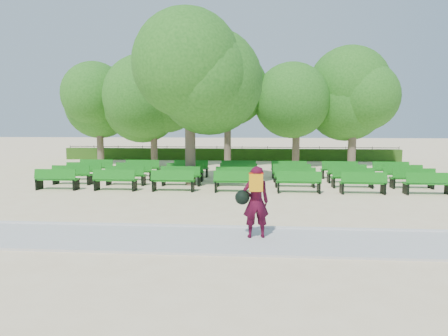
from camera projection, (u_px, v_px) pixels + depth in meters
name	position (u px, v px, depth m)	size (l,w,h in m)	color
ground	(208.00, 190.00, 17.30)	(120.00, 120.00, 0.00)	beige
paving	(174.00, 239.00, 9.96)	(30.00, 2.20, 0.06)	#B8B7B3
curb	(182.00, 227.00, 11.10)	(30.00, 0.12, 0.10)	silver
hedge	(229.00, 154.00, 31.11)	(26.00, 0.70, 0.90)	#274D13
fence	(229.00, 160.00, 31.56)	(26.00, 0.10, 1.02)	black
tree_line	(225.00, 166.00, 27.20)	(21.80, 6.80, 7.04)	#2B6C1D
bench_array	(238.00, 182.00, 19.14)	(1.85, 0.63, 1.16)	#136F14
tree_among	(190.00, 80.00, 18.28)	(5.46, 5.46, 7.35)	brown
person	(255.00, 201.00, 9.92)	(0.88, 0.55, 1.80)	#3E081C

